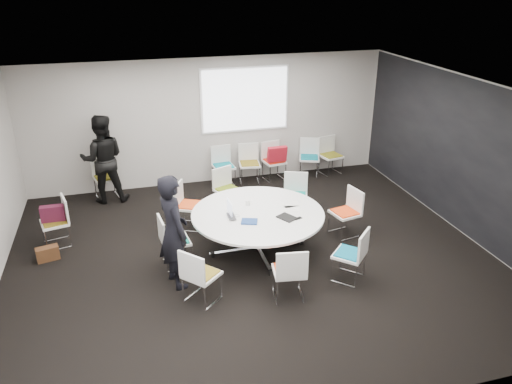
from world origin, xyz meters
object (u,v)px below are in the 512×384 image
object	(u,v)px
chair_ring_d	(190,214)
laptop	(234,217)
maroon_bag	(53,213)
chair_back_b	(250,171)
chair_ring_c	(228,198)
chair_person_back	(106,185)
person_back	(103,159)
chair_back_d	(309,165)
chair_ring_h	(349,264)
person_main	(173,231)
chair_ring_g	(289,281)
chair_back_e	(330,163)
chair_ring_e	(175,250)
chair_spare_left	(57,231)
brown_bag	(48,254)
chair_ring_f	(202,285)
chair_ring_b	(295,204)
chair_back_c	(274,168)
chair_back_a	(224,173)
cup	(248,203)
conference_table	(258,223)
chair_ring_a	(345,221)

from	to	relation	value
chair_ring_d	laptop	bearing A→B (deg)	51.33
maroon_bag	chair_ring_d	bearing A→B (deg)	1.20
chair_back_b	chair_ring_c	bearing A→B (deg)	66.60
maroon_bag	chair_person_back	bearing A→B (deg)	65.45
chair_back_b	person_back	xyz separation A→B (m)	(-3.15, -0.15, 0.65)
person_back	chair_back_d	bearing A→B (deg)	-176.07
chair_ring_h	maroon_bag	distance (m)	5.10
person_main	chair_back_b	bearing A→B (deg)	-46.76
chair_ring_g	chair_back_e	world-z (taller)	same
chair_ring_e	chair_person_back	size ratio (longest dim) A/B	1.00
chair_spare_left	brown_bag	xyz separation A→B (m)	(-0.13, -0.49, -0.16)
person_main	brown_bag	distance (m)	2.49
chair_ring_f	person_main	distance (m)	0.89
person_main	chair_back_e	bearing A→B (deg)	-64.97
chair_ring_c	chair_ring_d	xyz separation A→B (m)	(-0.85, -0.50, 0.00)
chair_ring_e	brown_bag	world-z (taller)	chair_ring_e
chair_ring_b	person_main	xyz separation A→B (m)	(-2.53, -1.66, 0.63)
chair_ring_b	chair_back_c	xyz separation A→B (m)	(0.18, 1.97, 0.00)
chair_back_a	person_back	size ratio (longest dim) A/B	0.48
chair_spare_left	person_main	xyz separation A→B (m)	(1.87, -1.75, 0.63)
cup	chair_ring_h	bearing A→B (deg)	-51.83
chair_spare_left	chair_person_back	world-z (taller)	same
conference_table	chair_ring_a	distance (m)	1.71
chair_ring_h	brown_bag	size ratio (longest dim) A/B	2.44
chair_back_a	cup	xyz separation A→B (m)	(-0.14, -2.68, 0.50)
conference_table	chair_ring_c	bearing A→B (deg)	95.15
chair_ring_g	person_back	bearing A→B (deg)	129.77
chair_back_d	laptop	xyz separation A→B (m)	(-2.53, -3.07, 0.47)
chair_person_back	chair_spare_left	bearing A→B (deg)	51.73
chair_back_b	chair_person_back	xyz separation A→B (m)	(-3.15, 0.01, 0.00)
chair_back_a	chair_back_d	distance (m)	2.06
chair_ring_h	chair_back_d	bearing A→B (deg)	31.94
chair_ring_g	chair_ring_h	bearing A→B (deg)	19.56
chair_back_b	cup	size ratio (longest dim) A/B	9.78
conference_table	chair_back_a	xyz separation A→B (m)	(0.04, 3.01, -0.27)
chair_back_d	cup	xyz separation A→B (m)	(-2.19, -2.68, 0.50)
chair_ring_c	maroon_bag	world-z (taller)	chair_ring_c
cup	brown_bag	size ratio (longest dim) A/B	0.25
chair_ring_e	chair_person_back	xyz separation A→B (m)	(-1.08, 3.09, 0.00)
chair_ring_d	chair_back_e	size ratio (longest dim) A/B	1.00
chair_back_c	chair_back_e	distance (m)	1.41
chair_back_b	maroon_bag	world-z (taller)	chair_back_b
chair_ring_c	chair_ring_h	distance (m)	3.19
chair_back_d	laptop	world-z (taller)	chair_back_d
chair_ring_f	chair_back_c	world-z (taller)	same
chair_ring_e	chair_back_b	world-z (taller)	same
chair_ring_d	chair_back_d	bearing A→B (deg)	146.92
chair_person_back	chair_back_a	bearing A→B (deg)	165.86
cup	conference_table	bearing A→B (deg)	-74.70
chair_ring_f	chair_back_e	distance (m)	5.67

